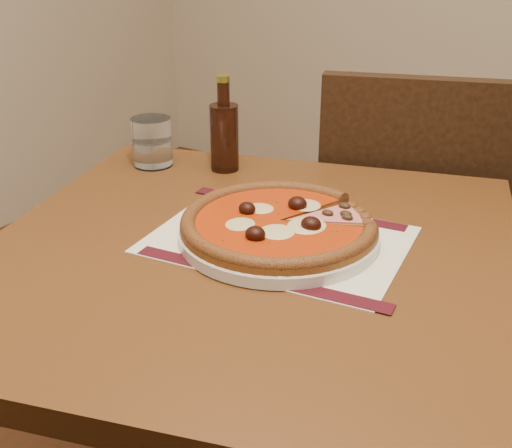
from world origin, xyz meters
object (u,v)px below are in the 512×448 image
at_px(table, 250,303).
at_px(water_glass, 152,142).
at_px(plate, 279,234).
at_px(bottle, 224,134).
at_px(chair_far, 415,237).
at_px(pizza, 279,222).

relative_size(table, water_glass, 10.11).
bearing_deg(plate, bottle, 138.07).
bearing_deg(water_glass, plate, -23.41).
xyz_separation_m(plate, bottle, (-0.25, 0.22, 0.06)).
distance_m(chair_far, bottle, 0.54).
xyz_separation_m(water_glass, bottle, (0.14, 0.05, 0.02)).
bearing_deg(table, plate, 56.29).
bearing_deg(bottle, plate, -41.93).
distance_m(chair_far, pizza, 0.62).
distance_m(table, plate, 0.12).
height_order(water_glass, bottle, bottle).
bearing_deg(chair_far, bottle, 30.72).
height_order(pizza, water_glass, water_glass).
height_order(chair_far, bottle, bottle).
distance_m(plate, pizza, 0.02).
bearing_deg(table, chair_far, 82.09).
bearing_deg(pizza, plate, 43.11).
distance_m(table, chair_far, 0.62).
relative_size(plate, pizza, 1.02).
xyz_separation_m(table, bottle, (-0.22, 0.26, 0.17)).
bearing_deg(table, water_glass, 149.69).
xyz_separation_m(chair_far, water_glass, (-0.44, -0.40, 0.27)).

